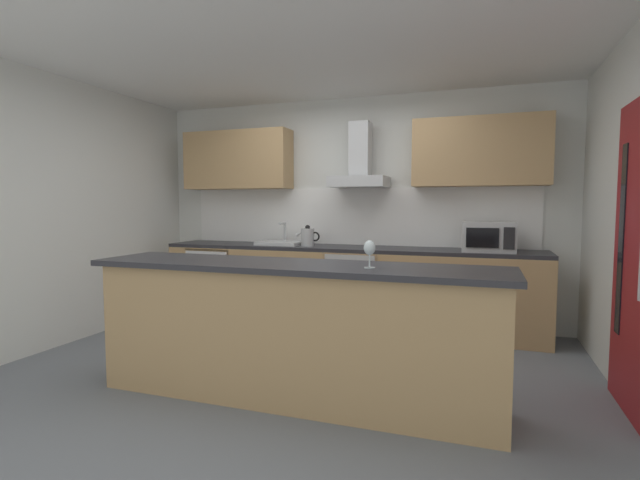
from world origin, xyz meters
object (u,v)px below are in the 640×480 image
Objects in this scene: microwave at (489,237)px; range_hood at (360,167)px; kettle at (308,237)px; wine_glass at (370,249)px; oven at (356,287)px; sink at (281,242)px; refrigerator at (219,282)px.

microwave is 0.69× the size of range_hood.
kettle is 2.36m from wine_glass.
sink reaches higher than oven.
kettle is 0.40× the size of range_hood.
oven is at bearing 3.45° from kettle.
range_hood is (0.56, 0.16, 0.78)m from kettle.
wine_glass is at bearing -74.05° from range_hood.
wine_glass is (0.63, -2.20, -0.70)m from range_hood.
oven is 0.94× the size of refrigerator.
sink is 2.59m from wine_glass.
oven reaches higher than refrigerator.
kettle is at bearing -176.55° from oven.
oven is at bearing 178.83° from microwave.
refrigerator is at bearing 178.49° from kettle.
wine_glass is at bearing -53.53° from sink.
oven is 1.73m from refrigerator.
refrigerator is 2.21m from range_hood.
wine_glass reaches higher than kettle.
oven is at bearing -0.69° from sink.
microwave is at bearing -0.46° from refrigerator.
sink is 0.36m from kettle.
sink is 1.26m from range_hood.
sink is at bearing 172.75° from kettle.
refrigerator is 3.21m from wine_glass.
wine_glass is at bearing -59.76° from kettle.
range_hood is (0.91, 0.12, 0.86)m from sink.
wine_glass is (1.54, -2.08, 0.16)m from sink.
microwave is 1.93m from kettle.
microwave is 1.00× the size of sink.
microwave reaches higher than refrigerator.
wine_glass is (0.63, -2.07, 0.63)m from oven.
sink is (-0.91, 0.01, 0.47)m from oven.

